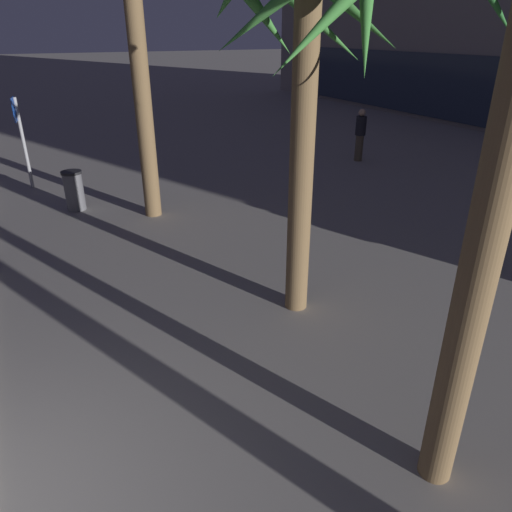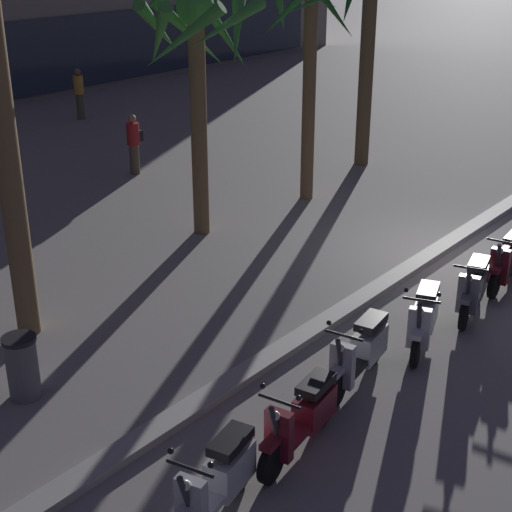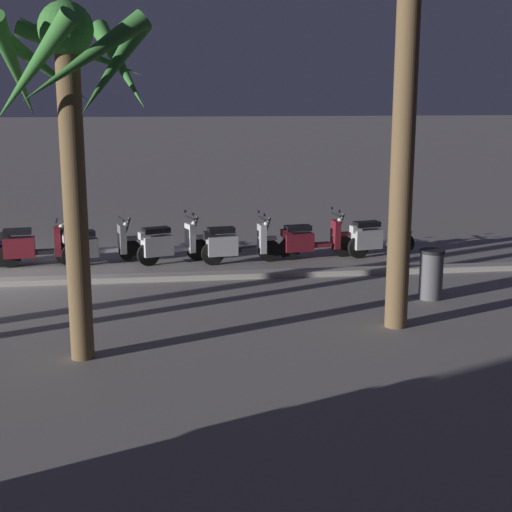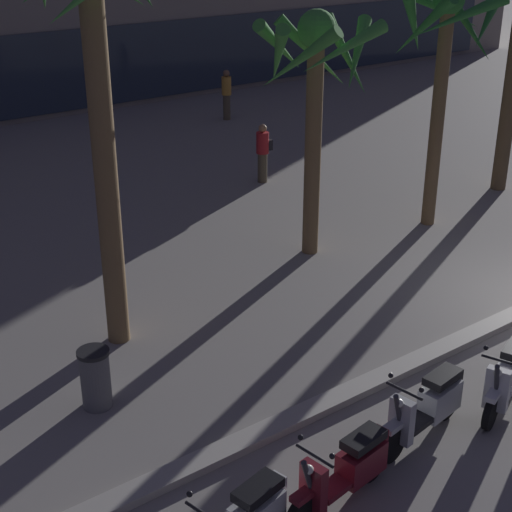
# 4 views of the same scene
# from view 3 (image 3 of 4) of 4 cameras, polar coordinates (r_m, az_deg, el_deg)

# --- Properties ---
(scooter_silver_far_back) EXTENTS (1.73, 0.67, 1.17)m
(scooter_silver_far_back) POSITION_cam_3_polar(r_m,az_deg,el_deg) (17.95, 9.20, 1.40)
(scooter_silver_far_back) COLOR black
(scooter_silver_far_back) RESTS_ON ground
(scooter_maroon_mid_rear) EXTENTS (1.84, 0.61, 1.17)m
(scooter_maroon_mid_rear) POSITION_cam_3_polar(r_m,az_deg,el_deg) (17.57, 4.18, 1.22)
(scooter_maroon_mid_rear) COLOR black
(scooter_maroon_mid_rear) RESTS_ON ground
(scooter_silver_mid_centre) EXTENTS (1.86, 0.62, 1.17)m
(scooter_silver_mid_centre) POSITION_cam_3_polar(r_m,az_deg,el_deg) (17.01, -1.64, 0.93)
(scooter_silver_mid_centre) COLOR black
(scooter_silver_mid_centre) RESTS_ON ground
(scooter_white_last_in_row) EXTENTS (1.65, 0.81, 1.17)m
(scooter_white_last_in_row) POSITION_cam_3_polar(r_m,az_deg,el_deg) (17.13, -6.76, 0.93)
(scooter_white_last_in_row) COLOR black
(scooter_white_last_in_row) RESTS_ON ground
(scooter_grey_tail_end) EXTENTS (1.79, 0.75, 1.04)m
(scooter_grey_tail_end) POSITION_cam_3_polar(r_m,az_deg,el_deg) (17.29, -12.17, 0.77)
(scooter_grey_tail_end) COLOR black
(scooter_grey_tail_end) RESTS_ON ground
(scooter_maroon_lead_nearest) EXTENTS (1.76, 0.56, 1.04)m
(scooter_maroon_lead_nearest) POSITION_cam_3_polar(r_m,az_deg,el_deg) (17.50, -16.79, 0.73)
(scooter_maroon_lead_nearest) COLOR black
(scooter_maroon_lead_nearest) RESTS_ON ground
(palm_tree_mid_walkway) EXTENTS (2.12, 2.18, 6.56)m
(palm_tree_mid_walkway) POSITION_cam_3_polar(r_m,az_deg,el_deg) (12.29, 11.57, 16.91)
(palm_tree_mid_walkway) COLOR brown
(palm_tree_mid_walkway) RESTS_ON ground
(palm_tree_near_sign) EXTENTS (2.46, 2.49, 5.06)m
(palm_tree_near_sign) POSITION_cam_3_polar(r_m,az_deg,el_deg) (10.82, -14.01, 11.85)
(palm_tree_near_sign) COLOR brown
(palm_tree_near_sign) RESTS_ON ground
(litter_bin) EXTENTS (0.48, 0.48, 0.95)m
(litter_bin) POSITION_cam_3_polar(r_m,az_deg,el_deg) (14.52, 13.23, -1.33)
(litter_bin) COLOR #56565B
(litter_bin) RESTS_ON ground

